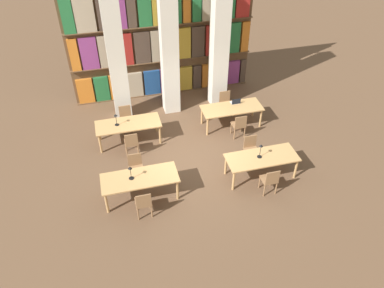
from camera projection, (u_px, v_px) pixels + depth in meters
ground_plane at (191, 158)px, 11.89m from camera, size 40.00×40.00×0.00m
bookshelf_bank at (161, 28)px, 13.39m from camera, size 6.86×0.35×5.50m
pillar_left at (113, 37)px, 11.86m from camera, size 0.57×0.57×6.00m
pillar_center at (168, 32)px, 12.21m from camera, size 0.57×0.57×6.00m
pillar_right at (220, 26)px, 12.57m from camera, size 0.57×0.57×6.00m
reading_table_0 at (140, 180)px, 10.18m from camera, size 2.09×0.85×0.74m
chair_0 at (144, 203)px, 9.74m from camera, size 0.42×0.40×0.90m
chair_1 at (136, 167)px, 10.81m from camera, size 0.42×0.40×0.90m
desk_lamp_0 at (130, 171)px, 9.92m from camera, size 0.14×0.14×0.43m
reading_table_1 at (262, 159)px, 10.84m from camera, size 2.09×0.85×0.74m
chair_2 at (270, 180)px, 10.41m from camera, size 0.42×0.40×0.90m
chair_3 at (251, 149)px, 11.47m from camera, size 0.42×0.40×0.90m
desk_lamp_1 at (261, 149)px, 10.60m from camera, size 0.14×0.14×0.46m
reading_table_2 at (128, 125)px, 12.13m from camera, size 2.09×0.85×0.74m
chair_4 at (131, 143)px, 11.70m from camera, size 0.42×0.40×0.90m
chair_5 at (126, 118)px, 12.77m from camera, size 0.42×0.40×0.90m
desk_lamp_2 at (116, 118)px, 11.85m from camera, size 0.14×0.14×0.42m
reading_table_3 at (232, 109)px, 12.87m from camera, size 2.09×0.85×0.74m
chair_6 at (239, 125)px, 12.44m from camera, size 0.42×0.40×0.90m
chair_7 at (225, 103)px, 13.51m from camera, size 0.42×0.40×0.90m
laptop at (235, 102)px, 13.01m from camera, size 0.32×0.22×0.21m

